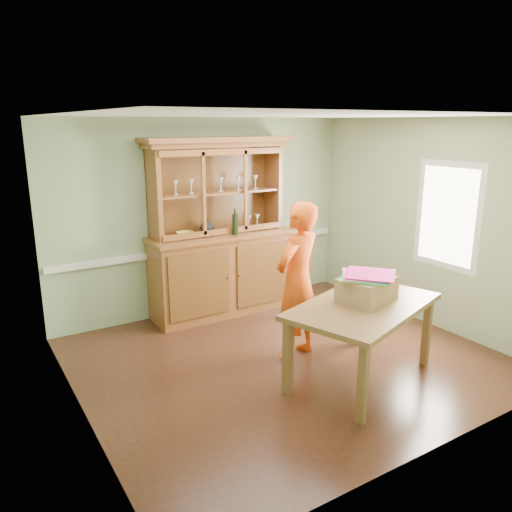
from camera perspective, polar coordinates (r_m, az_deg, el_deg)
floor at (r=5.88m, az=3.46°, el=-11.61°), size 4.50×4.50×0.00m
ceiling at (r=5.26m, az=3.94°, el=15.74°), size 4.50×4.50×0.00m
wall_back at (r=7.10m, az=-5.75°, el=4.53°), size 4.50×0.00×4.50m
wall_left at (r=4.53m, az=-20.19°, el=-2.35°), size 0.00×4.00×4.00m
wall_right at (r=6.94m, az=19.04°, el=3.54°), size 0.00×4.00×4.00m
wall_front at (r=4.02m, az=20.49°, el=-4.52°), size 4.50×0.00×4.50m
chair_rail at (r=7.17m, az=-5.57°, el=0.96°), size 4.41×0.05×0.08m
framed_map at (r=4.77m, az=-20.93°, el=0.92°), size 0.03×0.60×0.46m
window_panel at (r=6.71m, az=21.00°, el=4.31°), size 0.03×0.96×1.36m
china_hutch at (r=6.99m, az=-4.04°, el=0.26°), size 2.08×0.69×2.45m
dining_table at (r=5.28m, az=12.12°, el=-6.37°), size 1.90×1.48×0.83m
cardboard_box at (r=5.30m, az=12.54°, el=-3.75°), size 0.63×0.55×0.25m
kite_stack at (r=5.23m, az=12.70°, el=-2.24°), size 0.66×0.66×0.05m
person at (r=5.63m, az=4.77°, el=-2.90°), size 0.77×0.63×1.81m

